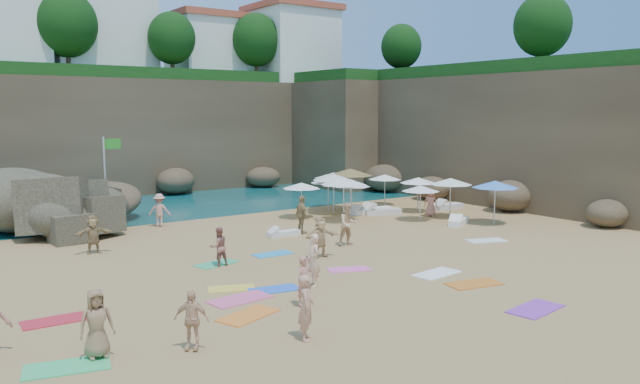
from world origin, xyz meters
TOP-DOWN VIEW (x-y plane):
  - ground at (0.00, 0.00)m, footprint 120.00×120.00m
  - seawater at (0.00, 30.00)m, footprint 120.00×120.00m
  - cliff_back at (2.00, 25.00)m, footprint 44.00×8.00m
  - cliff_right at (19.00, 8.00)m, footprint 8.00×30.00m
  - cliff_corner at (17.00, 20.00)m, footprint 10.00×12.00m
  - clifftop_buildings at (2.96, 25.79)m, footprint 28.48×9.48m
  - clifftop_trees at (4.78, 19.52)m, footprint 35.60×23.82m
  - rock_outcrop at (-9.03, 9.58)m, footprint 8.63×7.19m
  - flag_pole at (-5.54, 10.95)m, footprint 0.88×0.24m
  - parasol_0 at (5.90, 7.17)m, footprint 2.42×2.42m
  - parasol_1 at (6.39, 6.14)m, footprint 2.07×2.07m
  - parasol_2 at (6.32, 8.26)m, footprint 2.07×2.07m
  - parasol_3 at (7.03, 8.69)m, footprint 2.30×2.30m
  - parasol_4 at (8.37, 2.77)m, footprint 2.00×2.00m
  - parasol_5 at (3.63, 7.05)m, footprint 2.06×2.06m
  - parasol_6 at (7.41, 7.56)m, footprint 2.62×2.62m
  - parasol_7 at (10.44, 7.97)m, footprint 2.03×2.03m
  - parasol_8 at (10.29, 4.91)m, footprint 2.13×2.13m
  - parasol_9 at (4.87, 4.89)m, footprint 2.48×2.48m
  - parasol_10 at (10.80, -0.17)m, footprint 2.39×2.39m
  - parasol_11 at (10.33, 2.46)m, footprint 2.31×2.31m
  - lounger_0 at (7.24, 6.33)m, footprint 1.89×1.07m
  - lounger_1 at (8.07, 6.07)m, footprint 2.14×1.01m
  - lounger_2 at (12.53, 4.65)m, footprint 2.01×0.68m
  - lounger_3 at (0.24, 3.46)m, footprint 1.59×0.56m
  - lounger_4 at (8.08, 5.44)m, footprint 2.17×1.40m
  - lounger_5 at (9.22, 0.82)m, footprint 1.95×1.46m
  - towel_0 at (-4.68, -3.83)m, footprint 1.76×1.12m
  - towel_1 at (-6.11, -4.14)m, footprint 2.03×1.17m
  - towel_2 at (-6.64, -5.64)m, footprint 2.04×1.49m
  - towel_3 at (-11.79, -6.44)m, footprint 2.05×1.36m
  - towel_4 at (-5.77, -2.91)m, footprint 1.72×1.30m
  - towel_5 at (1.12, -5.50)m, footprint 1.92×1.12m
  - towel_6 at (0.56, -10.04)m, footprint 2.01×1.20m
  - towel_7 at (-11.29, -2.92)m, footprint 1.73×0.91m
  - towel_8 at (-2.10, 0.56)m, footprint 1.63×0.86m
  - towel_9 at (-1.08, -3.20)m, footprint 1.73×1.26m
  - towel_10 at (1.18, -7.17)m, footprint 2.02×1.29m
  - towel_11 at (-4.70, 0.41)m, footprint 1.80×1.19m
  - towel_13 at (7.14, -2.73)m, footprint 1.94×1.42m
  - person_stand_0 at (-6.33, -8.14)m, footprint 0.70×0.74m
  - person_stand_1 at (-4.74, 0.11)m, footprint 0.72×0.56m
  - person_stand_2 at (-3.59, 9.11)m, footprint 1.15×0.97m
  - person_stand_3 at (1.27, 3.46)m, footprint 0.58×1.12m
  - person_stand_4 at (9.82, 3.42)m, footprint 0.81×0.82m
  - person_stand_5 at (-8.01, 4.98)m, footprint 1.51×0.57m
  - person_stand_6 at (-3.37, -4.20)m, footprint 0.55×0.72m
  - person_lie_1 at (-9.01, -7.10)m, footprint 1.64×1.67m
  - person_lie_2 at (-11.05, -6.30)m, footprint 0.89×1.69m
  - person_lie_3 at (-0.81, -1.01)m, footprint 1.62×1.73m
  - person_lie_4 at (-4.83, -5.82)m, footprint 0.71×1.54m
  - person_lie_5 at (1.43, 0.07)m, footprint 1.25×1.99m

SIDE VIEW (x-z plane):
  - ground at x=0.00m, z-range 0.00..0.00m
  - rock_outcrop at x=-9.03m, z-range -1.51..1.51m
  - seawater at x=0.00m, z-range 0.00..0.00m
  - towel_4 at x=-5.77m, z-range 0.00..0.03m
  - towel_9 at x=-1.08m, z-range 0.00..0.03m
  - towel_8 at x=-2.10m, z-range 0.00..0.03m
  - towel_0 at x=-4.68m, z-range 0.00..0.03m
  - towel_11 at x=-4.70m, z-range 0.00..0.03m
  - towel_7 at x=-11.29m, z-range 0.00..0.03m
  - towel_13 at x=7.14m, z-range 0.00..0.03m
  - towel_5 at x=1.12m, z-range 0.00..0.03m
  - towel_2 at x=-6.64m, z-range 0.00..0.03m
  - towel_10 at x=1.18m, z-range 0.00..0.03m
  - towel_3 at x=-11.79m, z-range 0.00..0.03m
  - towel_6 at x=0.56m, z-range 0.00..0.03m
  - towel_1 at x=-6.11m, z-range 0.00..0.03m
  - lounger_3 at x=0.24m, z-range 0.00..0.25m
  - lounger_0 at x=7.24m, z-range 0.00..0.28m
  - lounger_5 at x=9.22m, z-range 0.00..0.29m
  - lounger_2 at x=12.53m, z-range 0.00..0.31m
  - lounger_1 at x=8.07m, z-range 0.00..0.32m
  - lounger_4 at x=8.08m, z-range 0.00..0.32m
  - person_lie_4 at x=-4.83m, z-range 0.00..0.36m
  - person_lie_1 at x=-9.01m, z-range 0.00..0.36m
  - person_lie_3 at x=-0.81m, z-range 0.00..0.43m
  - person_lie_2 at x=-11.05m, z-range 0.00..0.44m
  - person_lie_5 at x=1.43m, z-range 0.00..0.70m
  - person_stand_1 at x=-4.74m, z-range 0.00..1.49m
  - person_stand_4 at x=9.82m, z-range 0.00..1.53m
  - person_stand_5 at x=-8.01m, z-range 0.00..1.59m
  - person_stand_2 at x=-3.59m, z-range 0.00..1.68m
  - person_stand_0 at x=-6.33m, z-range 0.00..1.71m
  - person_stand_6 at x=-3.37m, z-range 0.00..1.78m
  - person_stand_3 at x=1.27m, z-range 0.00..1.83m
  - parasol_4 at x=8.37m, z-range 0.79..2.68m
  - parasol_7 at x=10.44m, z-range 0.80..2.72m
  - parasol_5 at x=3.63m, z-range 0.81..2.76m
  - parasol_2 at x=6.32m, z-range 0.82..2.77m
  - parasol_1 at x=6.39m, z-range 0.82..2.78m
  - parasol_8 at x=10.29m, z-range 0.84..2.85m
  - parasol_3 at x=7.03m, z-range 0.91..3.09m
  - parasol_11 at x=10.33m, z-range 0.91..3.10m
  - parasol_10 at x=10.80m, z-range 0.94..3.20m
  - parasol_0 at x=5.90m, z-range 0.95..3.24m
  - parasol_9 at x=4.87m, z-range 0.98..3.32m
  - parasol_6 at x=7.41m, z-range 1.04..3.52m
  - flag_pole at x=-5.54m, z-range 0.63..5.16m
  - cliff_back at x=2.00m, z-range 0.00..8.00m
  - cliff_right at x=19.00m, z-range 0.00..8.00m
  - cliff_corner at x=17.00m, z-range 0.00..8.00m
  - clifftop_buildings at x=2.96m, z-range 7.74..14.74m
  - clifftop_trees at x=4.78m, z-range 9.06..13.46m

